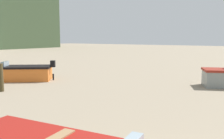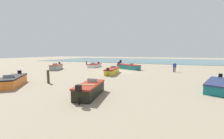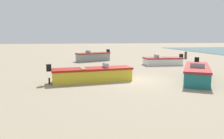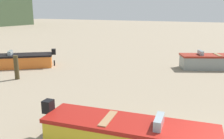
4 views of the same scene
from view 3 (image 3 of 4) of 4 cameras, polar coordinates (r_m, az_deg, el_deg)
The scene contains 6 objects.
ground_plane at distance 13.89m, azimuth 6.47°, elevation -2.88°, with size 160.00×160.00×0.00m, color gray.
boat_white_1 at distance 22.13m, azimuth 13.07°, elevation 2.20°, with size 1.86×3.93×1.06m.
boat_grey_2 at distance 25.06m, azimuth -4.93°, elevation 3.35°, with size 2.93×4.11×1.28m.
boat_yellow_3 at distance 13.52m, azimuth -5.18°, elevation -1.30°, with size 2.00×5.25×1.16m.
boat_teal_6 at distance 14.75m, azimuth 21.29°, elevation -0.88°, with size 5.24×3.86×1.24m.
mooring_post_near_water at distance 29.04m, azimuth 18.73°, elevation 3.56°, with size 0.30×0.30×0.91m, color #513C1F.
Camera 3 is at (-13.08, 3.79, 2.72)m, focal length 34.93 mm.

